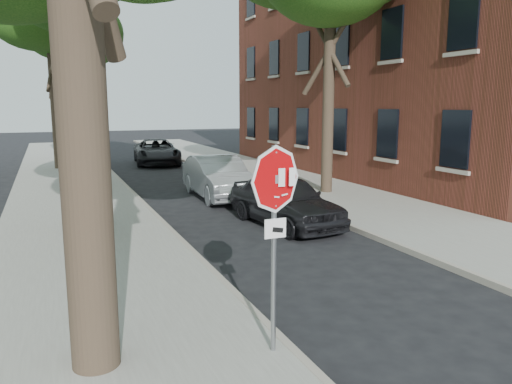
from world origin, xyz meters
TOP-DOWN VIEW (x-y plane):
  - ground at (0.00, 0.00)m, footprint 120.00×120.00m
  - sidewalk_left at (-2.50, 12.00)m, footprint 4.00×55.00m
  - sidewalk_right at (6.00, 12.00)m, footprint 4.00×55.00m
  - curb_left at (-0.45, 12.00)m, footprint 0.12×55.00m
  - curb_right at (3.95, 12.00)m, footprint 0.12×55.00m
  - apartment_building at (14.00, 14.00)m, footprint 12.20×20.20m
  - stop_sign at (-0.70, -0.03)m, footprint 0.76×0.34m
  - tree_far at (-2.72, 21.11)m, footprint 5.29×4.91m
  - car_a at (2.60, 6.41)m, footprint 2.07×4.17m
  - car_b at (2.21, 10.92)m, footprint 1.65×4.45m
  - car_d at (2.31, 21.79)m, footprint 2.81×5.12m

SIDE VIEW (x-z plane):
  - ground at x=0.00m, z-range 0.00..0.00m
  - sidewalk_left at x=-2.50m, z-range 0.00..0.12m
  - sidewalk_right at x=6.00m, z-range 0.00..0.12m
  - curb_left at x=-0.45m, z-range 0.00..0.13m
  - curb_right at x=3.95m, z-range 0.00..0.13m
  - car_d at x=2.31m, z-range 0.00..1.36m
  - car_a at x=2.60m, z-range 0.00..1.37m
  - car_b at x=2.21m, z-range 0.00..1.45m
  - stop_sign at x=-0.70m, z-range 0.64..3.25m
  - tree_far at x=-2.72m, z-range 2.55..11.88m
  - apartment_building at x=14.00m, z-range 0.00..15.30m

